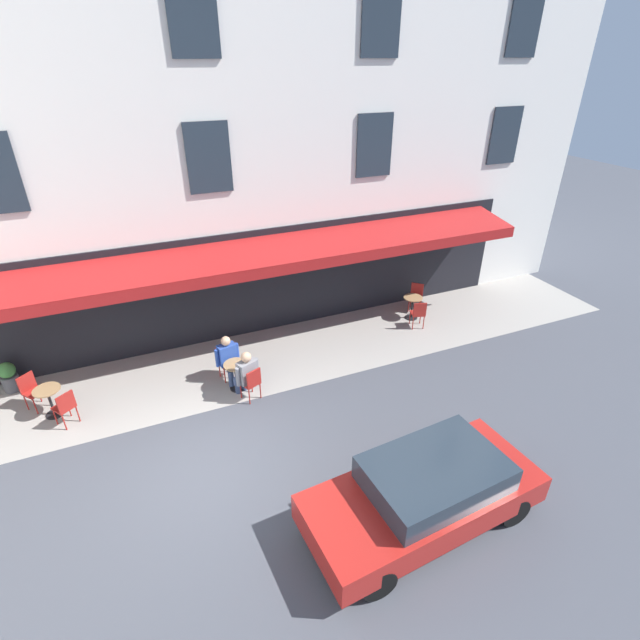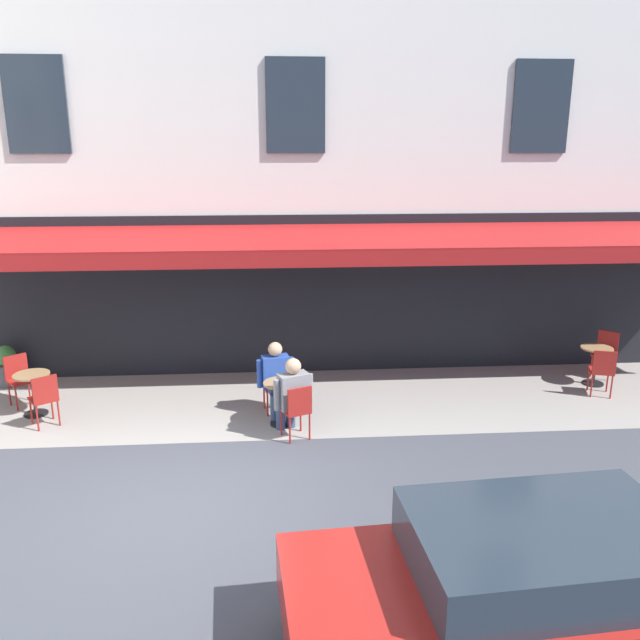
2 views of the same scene
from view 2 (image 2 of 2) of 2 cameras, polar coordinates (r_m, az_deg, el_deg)
The scene contains 16 objects.
ground_plane at distance 8.88m, azimuth -11.84°, elevation -15.76°, with size 70.00×70.00×0.00m, color #42444C.
sidewalk_cafe_terrace at distance 12.01m, azimuth 5.97°, elevation -6.86°, with size 20.50×3.20×0.01m, color gray.
cafe_building_facade at distance 17.48m, azimuth 5.59°, elevation 25.12°, with size 20.00×10.70×15.00m.
cafe_table_near_entrance at distance 10.72m, azimuth -3.43°, elevation -6.82°, with size 0.60×0.60×0.75m.
cafe_chair_red_kerbside at distance 10.16m, azimuth -2.03°, elevation -7.75°, with size 0.52×0.52×0.91m.
cafe_chair_red_corner_right at distance 11.28m, azimuth -4.09°, elevation -5.37°, with size 0.47×0.47×0.91m.
cafe_table_mid_terrace at distance 13.52m, azimuth 23.25°, elevation -3.30°, with size 0.60×0.60×0.75m.
cafe_chair_red_near_door at distance 12.92m, azimuth 23.77°, elevation -3.95°, with size 0.50×0.50×0.91m.
cafe_chair_red_back_row at distance 14.09m, azimuth 24.01°, elevation -2.41°, with size 0.57×0.57×0.91m.
cafe_table_streetside at distance 12.11m, azimuth -24.10°, elevation -5.53°, with size 0.60×0.60×0.75m.
cafe_chair_red_by_window at distance 11.52m, azimuth -23.26°, elevation -6.20°, with size 0.56×0.56×0.91m.
cafe_chair_red_under_awning at distance 12.66m, azimuth -25.15°, elevation -4.49°, with size 0.56×0.56×0.91m.
seated_patron_in_grey at distance 10.28m, azimuth -2.53°, elevation -6.53°, with size 0.63×0.63×1.31m.
seated_companion_in_blue at distance 11.03m, azimuth -3.89°, elevation -5.05°, with size 0.64×0.58×1.29m.
potted_plant_by_steps at distance 13.80m, azimuth -26.07°, elevation -3.66°, with size 0.40×0.40×0.80m.
parked_car_red at distance 6.55m, azimuth 17.93°, elevation -21.37°, with size 4.42×2.11×1.33m.
Camera 2 is at (-1.21, 7.52, 4.57)m, focal length 36.08 mm.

